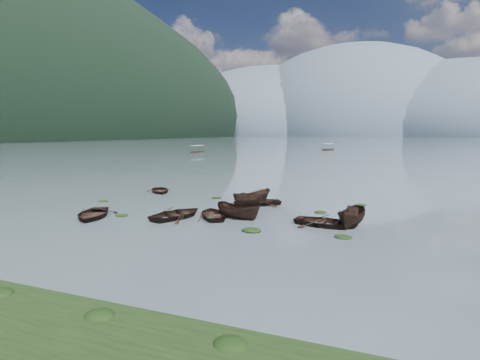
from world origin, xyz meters
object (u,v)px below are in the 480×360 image
(rowboat_0, at_px, (93,218))
(pontoon_centre, at_px, (328,150))
(rowboat_3, at_px, (214,217))
(pontoon_left, at_px, (198,152))

(rowboat_0, xyz_separation_m, pontoon_centre, (0.42, 124.93, 0.00))
(rowboat_3, height_order, pontoon_centre, pontoon_centre)
(rowboat_0, xyz_separation_m, pontoon_left, (-37.80, 89.77, 0.00))
(rowboat_3, bearing_deg, pontoon_centre, -118.97)
(rowboat_0, xyz_separation_m, rowboat_3, (8.78, 3.59, 0.00))
(pontoon_left, xyz_separation_m, pontoon_centre, (38.22, 35.16, 0.00))
(pontoon_left, distance_m, pontoon_centre, 51.93)
(rowboat_0, distance_m, pontoon_centre, 124.93)
(rowboat_0, distance_m, pontoon_left, 97.41)
(pontoon_centre, bearing_deg, rowboat_3, -73.03)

